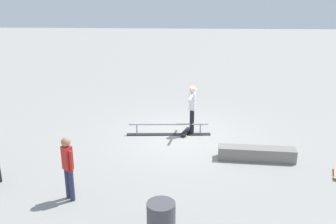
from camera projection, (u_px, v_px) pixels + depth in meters
ground_plane at (183, 136)px, 13.31m from camera, size 60.00×60.00×0.00m
grind_rail at (169, 130)px, 13.37m from camera, size 2.91×0.40×0.40m
skate_ledge at (257, 154)px, 11.51m from camera, size 2.29×0.60×0.39m
skater_main at (192, 106)px, 13.23m from camera, size 0.32×1.36×1.70m
skateboard_main at (186, 132)px, 13.48m from camera, size 0.45×0.82×0.09m
bystander_red_shirt at (68, 165)px, 9.21m from camera, size 0.33×0.29×1.63m
trash_bin at (161, 222)px, 7.86m from camera, size 0.58×0.58×0.89m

